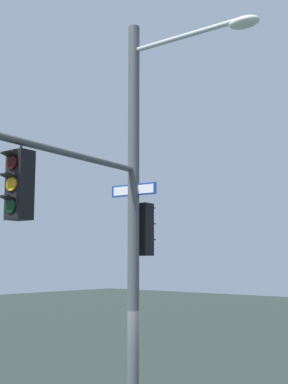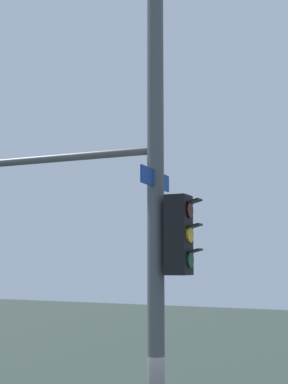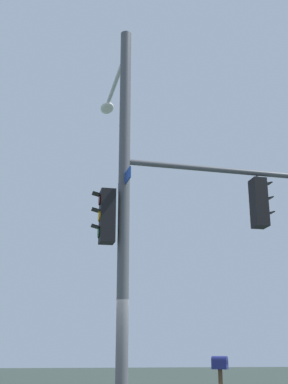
{
  "view_description": "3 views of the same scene",
  "coord_description": "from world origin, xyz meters",
  "views": [
    {
      "loc": [
        6.84,
        -7.57,
        3.48
      ],
      "look_at": [
        -0.23,
        0.66,
        4.99
      ],
      "focal_mm": 46.85,
      "sensor_mm": 36.0,
      "label": 1
    },
    {
      "loc": [
        6.96,
        3.67,
        3.74
      ],
      "look_at": [
        -0.36,
        -0.31,
        4.82
      ],
      "focal_mm": 52.3,
      "sensor_mm": 36.0,
      "label": 2
    },
    {
      "loc": [
        -9.76,
        0.99,
        1.57
      ],
      "look_at": [
        0.03,
        -0.36,
        4.72
      ],
      "focal_mm": 46.46,
      "sensor_mm": 36.0,
      "label": 3
    }
  ],
  "objects": [
    {
      "name": "main_signal_pole_assembly",
      "position": [
        0.21,
        -0.44,
        4.67
      ],
      "size": [
        3.4,
        4.84,
        8.52
      ],
      "rotation": [
        0.0,
        0.0,
        4.81
      ],
      "color": "#4C4F54",
      "rests_on": "ground"
    }
  ]
}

